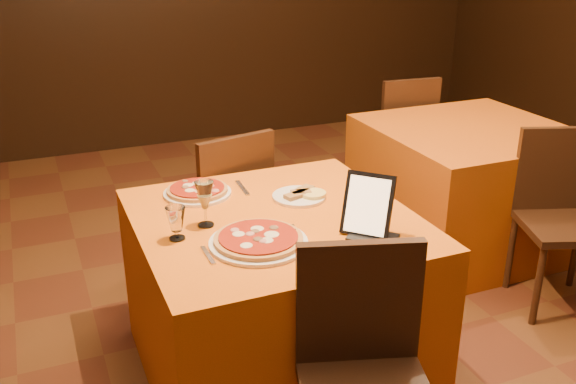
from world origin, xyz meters
name	(u,v)px	position (x,y,z in m)	size (l,w,h in m)	color
floor	(362,352)	(0.00, 0.00, -0.01)	(6.00, 7.00, 0.01)	#5E2D19
main_table	(275,297)	(-0.42, 0.03, 0.38)	(1.10, 1.10, 0.75)	orange
side_table	(466,187)	(1.13, 0.77, 0.38)	(1.10, 1.10, 0.75)	#B4500B
chair_main_far	(220,210)	(-0.42, 0.83, 0.46)	(0.40, 0.40, 0.91)	black
chair_side_near	(565,225)	(1.13, -0.02, 0.46)	(0.38, 0.38, 0.91)	black
chair_side_far	(395,137)	(1.13, 1.60, 0.46)	(0.46, 0.46, 0.91)	#2F1F0F
pizza_near	(258,241)	(-0.57, -0.17, 0.77)	(0.37, 0.37, 0.03)	white
pizza_far	(197,191)	(-0.65, 0.39, 0.77)	(0.30, 0.30, 0.03)	white
cutlet_dish	(299,195)	(-0.25, 0.18, 0.76)	(0.23, 0.23, 0.03)	white
wine_glass	(205,203)	(-0.70, 0.06, 0.84)	(0.08, 0.08, 0.19)	#E8E383
water_glass	(176,223)	(-0.84, -0.01, 0.81)	(0.07, 0.07, 0.13)	silver
tablet	(368,205)	(-0.15, -0.24, 0.87)	(0.19, 0.02, 0.24)	black
knife	(299,241)	(-0.42, -0.21, 0.75)	(0.19, 0.02, 0.01)	silver
fork_near	(208,255)	(-0.77, -0.19, 0.75)	(0.15, 0.02, 0.01)	silver
fork_far	(242,188)	(-0.44, 0.38, 0.75)	(0.18, 0.02, 0.01)	#A8A7AE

